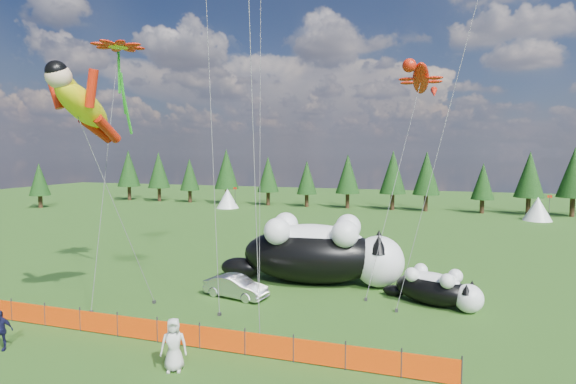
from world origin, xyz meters
name	(u,v)px	position (x,y,z in m)	size (l,w,h in m)	color
ground	(212,320)	(0.00, 0.00, 0.00)	(160.00, 160.00, 0.00)	#14370A
safety_fence	(178,334)	(0.00, -3.00, 0.50)	(22.06, 0.06, 1.10)	#262626
tree_line	(358,181)	(0.00, 45.00, 4.00)	(90.00, 4.00, 8.00)	black
festival_tents	(439,206)	(11.00, 40.00, 1.40)	(50.00, 3.20, 2.80)	white
cat_large	(320,251)	(3.50, 7.52, 1.97)	(11.47, 4.85, 4.14)	black
cat_small	(437,288)	(10.28, 5.40, 0.93)	(5.16, 3.26, 1.95)	black
car	(236,287)	(-0.28, 3.43, 0.60)	(1.28, 3.67, 1.21)	silver
spectator_c	(0,330)	(-6.64, -5.56, 0.83)	(0.97, 0.50, 1.65)	#131434
spectator_e	(174,345)	(1.01, -4.95, 0.98)	(0.96, 0.63, 1.97)	silver
superhero_kite	(83,105)	(-5.68, -1.57, 10.18)	(4.48, 5.24, 12.34)	yellow
gecko_kite	(421,79)	(9.03, 13.47, 12.98)	(3.96, 11.52, 15.56)	red
flower_kite	(118,49)	(-7.34, 3.22, 13.87)	(3.93, 6.35, 14.60)	red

